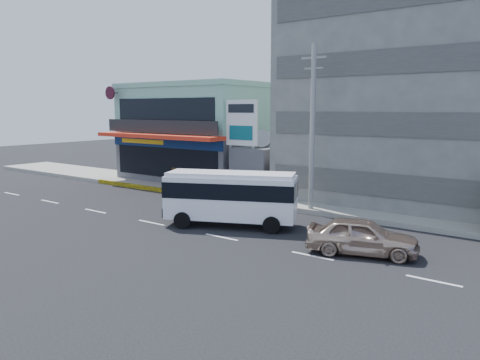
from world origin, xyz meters
name	(u,v)px	position (x,y,z in m)	size (l,w,h in m)	color
ground	(151,223)	(0.00, 0.00, 0.00)	(120.00, 120.00, 0.00)	black
sidewalk	(312,203)	(5.00, 9.50, 0.15)	(70.00, 5.00, 0.30)	gray
shop_building	(205,135)	(-8.00, 13.95, 4.00)	(12.40, 11.70, 8.00)	#414044
concrete_building	(421,98)	(10.00, 15.00, 7.00)	(16.00, 12.00, 14.00)	gray
gap_structure	(269,169)	(0.00, 12.00, 1.75)	(3.00, 6.00, 3.50)	#414044
satellite_dish	(262,146)	(0.00, 11.00, 3.58)	(1.50, 1.50, 0.15)	slate
billboard	(242,128)	(-0.50, 9.20, 4.93)	(2.60, 0.18, 6.90)	gray
utility_pole_near	(312,128)	(6.00, 7.40, 5.15)	(1.60, 0.30, 10.00)	#999993
minibus	(231,194)	(4.00, 2.06, 1.75)	(7.30, 4.88, 2.93)	white
sedan	(362,236)	(11.61, 1.50, 0.81)	(1.91, 4.75, 1.62)	#C2A794
motorcycle_rider	(174,188)	(-4.00, 5.93, 0.72)	(1.76, 0.80, 2.19)	maroon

